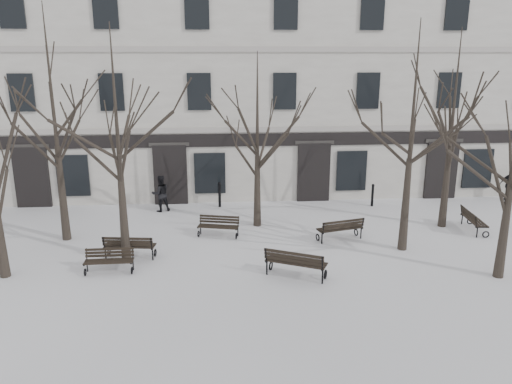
{
  "coord_description": "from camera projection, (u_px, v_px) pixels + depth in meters",
  "views": [
    {
      "loc": [
        -1.18,
        -15.75,
        7.01
      ],
      "look_at": [
        0.27,
        3.0,
        1.86
      ],
      "focal_mm": 35.0,
      "sensor_mm": 36.0,
      "label": 1
    }
  ],
  "objects": [
    {
      "name": "building",
      "position": [
        238.0,
        83.0,
        28.09
      ],
      "size": [
        40.4,
        10.2,
        11.4
      ],
      "color": "beige",
      "rests_on": "ground"
    },
    {
      "name": "pedestrian_c",
      "position": [
        508.0,
        200.0,
        25.03
      ],
      "size": [
        1.03,
        0.76,
        1.62
      ],
      "primitive_type": "imported",
      "rotation": [
        0.0,
        0.0,
        2.7
      ],
      "color": "black",
      "rests_on": "ground"
    },
    {
      "name": "tree_4",
      "position": [
        52.0,
        97.0,
        18.25
      ],
      "size": [
        6.21,
        6.21,
        8.87
      ],
      "color": "black",
      "rests_on": "ground"
    },
    {
      "name": "bench_4",
      "position": [
        341.0,
        228.0,
        19.48
      ],
      "size": [
        1.91,
        1.11,
        0.91
      ],
      "rotation": [
        0.0,
        0.0,
        3.41
      ],
      "color": "black",
      "rests_on": "ground"
    },
    {
      "name": "tree_2",
      "position": [
        413.0,
        111.0,
        17.35
      ],
      "size": [
        5.76,
        5.76,
        8.24
      ],
      "color": "black",
      "rests_on": "ground"
    },
    {
      "name": "bollard_a",
      "position": [
        220.0,
        194.0,
        23.79
      ],
      "size": [
        0.16,
        0.16,
        1.22
      ],
      "color": "black",
      "rests_on": "ground"
    },
    {
      "name": "bench_2",
      "position": [
        295.0,
        262.0,
        16.16
      ],
      "size": [
        2.07,
        1.49,
        1.0
      ],
      "rotation": [
        0.0,
        0.0,
        2.69
      ],
      "color": "black",
      "rests_on": "ground"
    },
    {
      "name": "tree_1",
      "position": [
        116.0,
        119.0,
        16.25
      ],
      "size": [
        5.63,
        5.63,
        8.04
      ],
      "color": "black",
      "rests_on": "ground"
    },
    {
      "name": "bench_3",
      "position": [
        218.0,
        226.0,
        19.95
      ],
      "size": [
        1.7,
        0.93,
        0.82
      ],
      "rotation": [
        0.0,
        0.0,
        -0.23
      ],
      "color": "black",
      "rests_on": "ground"
    },
    {
      "name": "bench_5",
      "position": [
        473.0,
        220.0,
        20.56
      ],
      "size": [
        0.84,
        1.82,
        0.89
      ],
      "rotation": [
        0.0,
        0.0,
        1.45
      ],
      "color": "black",
      "rests_on": "ground"
    },
    {
      "name": "bollard_b",
      "position": [
        373.0,
        194.0,
        23.92
      ],
      "size": [
        0.14,
        0.14,
        1.1
      ],
      "color": "black",
      "rests_on": "ground"
    },
    {
      "name": "ground",
      "position": [
        255.0,
        267.0,
        17.09
      ],
      "size": [
        100.0,
        100.0,
        0.0
      ],
      "primitive_type": "plane",
      "color": "white",
      "rests_on": "ground"
    },
    {
      "name": "tree_6",
      "position": [
        454.0,
        106.0,
        19.9
      ],
      "size": [
        5.66,
        5.66,
        8.08
      ],
      "color": "black",
      "rests_on": "ground"
    },
    {
      "name": "bench_0",
      "position": [
        109.0,
        260.0,
        16.6
      ],
      "size": [
        1.61,
        0.61,
        0.81
      ],
      "rotation": [
        0.0,
        0.0,
        0.02
      ],
      "color": "black",
      "rests_on": "ground"
    },
    {
      "name": "tree_5",
      "position": [
        257.0,
        120.0,
        20.15
      ],
      "size": [
        5.04,
        5.04,
        7.2
      ],
      "color": "black",
      "rests_on": "ground"
    },
    {
      "name": "pedestrian_b",
      "position": [
        162.0,
        211.0,
        23.28
      ],
      "size": [
        1.01,
        0.9,
        1.7
      ],
      "primitive_type": "imported",
      "rotation": [
        0.0,
        0.0,
        3.51
      ],
      "color": "black",
      "rests_on": "ground"
    },
    {
      "name": "bench_1",
      "position": [
        129.0,
        246.0,
        17.72
      ],
      "size": [
        1.85,
        0.87,
        0.9
      ],
      "rotation": [
        0.0,
        0.0,
        3.01
      ],
      "color": "black",
      "rests_on": "ground"
    }
  ]
}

